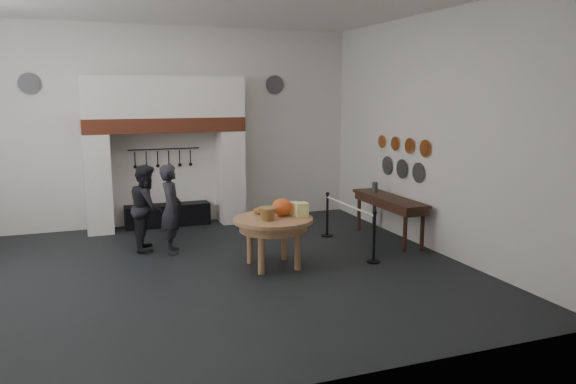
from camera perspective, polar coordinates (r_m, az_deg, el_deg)
name	(u,v)px	position (r m, az deg, el deg)	size (l,w,h in m)	color
floor	(202,274)	(9.66, -8.69, -8.22)	(9.00, 8.00, 0.02)	black
wall_back	(163,127)	(13.15, -12.63, 6.49)	(9.00, 0.02, 4.50)	silver
wall_front	(284,173)	(5.38, -0.36, 1.92)	(9.00, 0.02, 4.50)	silver
wall_right	(434,133)	(11.04, 14.59, 5.77)	(0.02, 8.00, 4.50)	silver
chimney_pier_left	(98,184)	(12.80, -18.75, 0.81)	(0.55, 0.70, 2.15)	silver
chimney_pier_right	(230,177)	(13.22, -5.87, 1.57)	(0.55, 0.70, 2.15)	silver
hearth_brick_band	(165,125)	(12.80, -12.41, 6.68)	(3.50, 0.72, 0.32)	#9E442B
chimney_hood	(164,97)	(12.78, -12.52, 9.41)	(3.50, 0.70, 0.90)	silver
iron_range	(168,215)	(13.14, -12.12, -2.31)	(1.90, 0.45, 0.50)	black
utensil_rail	(164,149)	(13.11, -12.49, 4.29)	(0.02, 0.02, 1.60)	black
work_table	(273,220)	(9.74, -1.52, -2.84)	(1.39, 1.39, 0.07)	#B57A55
pumpkin	(282,207)	(9.86, -0.62, -1.55)	(0.36, 0.36, 0.31)	#EB5621
cheese_block_big	(301,209)	(9.83, 1.33, -1.79)	(0.22, 0.22, 0.24)	#FFF898
cheese_block_small	(294,207)	(10.10, 0.59, -1.58)	(0.18, 0.18, 0.20)	#FAF095
wicker_basket	(268,214)	(9.52, -2.08, -2.24)	(0.32, 0.32, 0.22)	olive
bread_loaf	(261,211)	(10.01, -2.72, -1.90)	(0.31, 0.18, 0.13)	brown
visitor_near	(171,209)	(10.82, -11.78, -1.70)	(0.62, 0.41, 1.69)	black
visitor_far	(147,207)	(11.17, -14.13, -1.52)	(0.81, 0.63, 1.66)	black
side_table	(389,198)	(11.72, 10.24, -0.64)	(0.55, 2.20, 0.06)	#371E14
pewter_jug	(375,187)	(12.20, 8.82, 0.49)	(0.12, 0.12, 0.22)	#49494E
copper_pan_a	(425,148)	(11.20, 13.77, 4.33)	(0.34, 0.34, 0.03)	#C6662D
copper_pan_b	(410,146)	(11.66, 12.24, 4.60)	(0.32, 0.32, 0.03)	#C6662D
copper_pan_c	(395,144)	(12.12, 10.83, 4.85)	(0.30, 0.30, 0.03)	#C6662D
copper_pan_d	(382,142)	(12.59, 9.53, 5.08)	(0.28, 0.28, 0.03)	#C6662D
pewter_plate_left	(418,173)	(11.42, 13.10, 1.93)	(0.40, 0.40, 0.03)	#4C4C51
pewter_plate_mid	(402,169)	(11.92, 11.50, 2.32)	(0.40, 0.40, 0.03)	#4C4C51
pewter_plate_right	(387,165)	(12.43, 10.04, 2.68)	(0.40, 0.40, 0.03)	#4C4C51
pewter_plate_back_left	(29,83)	(12.99, -24.82, 9.97)	(0.44, 0.44, 0.03)	#4C4C51
pewter_plate_back_right	(275,85)	(13.73, -1.34, 10.84)	(0.44, 0.44, 0.03)	#4C4C51
barrier_post_near	(374,238)	(10.16, 8.74, -4.66)	(0.05, 0.05, 0.90)	black
barrier_post_far	(327,216)	(11.90, 4.02, -2.41)	(0.05, 0.05, 0.90)	black
barrier_rope	(349,206)	(10.93, 6.23, -1.41)	(0.04, 0.04, 2.00)	white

